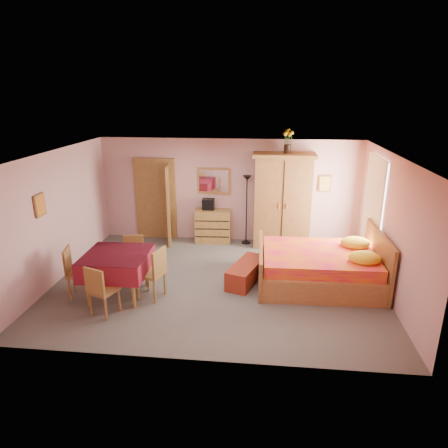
# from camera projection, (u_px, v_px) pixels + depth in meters

# --- Properties ---
(floor) EXTENTS (6.50, 6.50, 0.00)m
(floor) POSITION_uv_depth(u_px,v_px,m) (218.00, 282.00, 8.12)
(floor) COLOR #645F58
(floor) RESTS_ON ground
(ceiling) EXTENTS (6.50, 6.50, 0.00)m
(ceiling) POSITION_uv_depth(u_px,v_px,m) (217.00, 154.00, 7.30)
(ceiling) COLOR brown
(ceiling) RESTS_ON wall_back
(wall_back) EXTENTS (6.50, 0.10, 2.60)m
(wall_back) POSITION_uv_depth(u_px,v_px,m) (229.00, 191.00, 10.07)
(wall_back) COLOR #CA9392
(wall_back) RESTS_ON floor
(wall_front) EXTENTS (6.50, 0.10, 2.60)m
(wall_front) POSITION_uv_depth(u_px,v_px,m) (195.00, 279.00, 5.35)
(wall_front) COLOR #CA9392
(wall_front) RESTS_ON floor
(wall_left) EXTENTS (0.10, 5.00, 2.60)m
(wall_left) POSITION_uv_depth(u_px,v_px,m) (57.00, 216.00, 8.03)
(wall_left) COLOR #CA9392
(wall_left) RESTS_ON floor
(wall_right) EXTENTS (0.10, 5.00, 2.60)m
(wall_right) POSITION_uv_depth(u_px,v_px,m) (391.00, 227.00, 7.39)
(wall_right) COLOR #CA9392
(wall_right) RESTS_ON floor
(doorway) EXTENTS (1.06, 0.12, 2.15)m
(doorway) POSITION_uv_depth(u_px,v_px,m) (156.00, 200.00, 10.32)
(doorway) COLOR #9E6B35
(doorway) RESTS_ON floor
(window) EXTENTS (0.08, 1.40, 1.95)m
(window) POSITION_uv_depth(u_px,v_px,m) (374.00, 202.00, 8.48)
(window) COLOR white
(window) RESTS_ON wall_right
(picture_left) EXTENTS (0.04, 0.32, 0.42)m
(picture_left) POSITION_uv_depth(u_px,v_px,m) (40.00, 205.00, 7.34)
(picture_left) COLOR orange
(picture_left) RESTS_ON wall_left
(picture_back) EXTENTS (0.30, 0.04, 0.40)m
(picture_back) POSITION_uv_depth(u_px,v_px,m) (325.00, 184.00, 9.73)
(picture_back) COLOR #D8BF59
(picture_back) RESTS_ON wall_back
(chest_of_drawers) EXTENTS (0.92, 0.50, 0.84)m
(chest_of_drawers) POSITION_uv_depth(u_px,v_px,m) (213.00, 226.00, 10.18)
(chest_of_drawers) COLOR olive
(chest_of_drawers) RESTS_ON floor
(wall_mirror) EXTENTS (0.85, 0.09, 0.67)m
(wall_mirror) POSITION_uv_depth(u_px,v_px,m) (214.00, 181.00, 10.02)
(wall_mirror) COLOR white
(wall_mirror) RESTS_ON wall_back
(stereo) EXTENTS (0.30, 0.22, 0.28)m
(stereo) POSITION_uv_depth(u_px,v_px,m) (208.00, 204.00, 10.06)
(stereo) COLOR black
(stereo) RESTS_ON chest_of_drawers
(floor_lamp) EXTENTS (0.26, 0.26, 1.75)m
(floor_lamp) POSITION_uv_depth(u_px,v_px,m) (246.00, 210.00, 9.93)
(floor_lamp) COLOR black
(floor_lamp) RESTS_ON floor
(wardrobe) EXTENTS (1.48, 0.76, 2.31)m
(wardrobe) POSITION_uv_depth(u_px,v_px,m) (282.00, 201.00, 9.71)
(wardrobe) COLOR #9B6534
(wardrobe) RESTS_ON floor
(sunflower_vase) EXTENTS (0.23, 0.23, 0.56)m
(sunflower_vase) POSITION_uv_depth(u_px,v_px,m) (288.00, 141.00, 9.26)
(sunflower_vase) COLOR gold
(sunflower_vase) RESTS_ON wardrobe
(bed) EXTENTS (2.43, 1.93, 1.11)m
(bed) POSITION_uv_depth(u_px,v_px,m) (319.00, 258.00, 7.91)
(bed) COLOR #E21642
(bed) RESTS_ON floor
(bench) EXTENTS (0.80, 1.27, 0.40)m
(bench) POSITION_uv_depth(u_px,v_px,m) (246.00, 272.00, 8.09)
(bench) COLOR maroon
(bench) RESTS_ON floor
(dining_table) EXTENTS (1.17, 1.17, 0.85)m
(dining_table) POSITION_uv_depth(u_px,v_px,m) (118.00, 275.00, 7.47)
(dining_table) COLOR maroon
(dining_table) RESTS_ON floor
(chair_south) EXTENTS (0.54, 0.54, 0.92)m
(chair_south) POSITION_uv_depth(u_px,v_px,m) (104.00, 289.00, 6.84)
(chair_south) COLOR olive
(chair_south) RESTS_ON floor
(chair_north) EXTENTS (0.46, 0.46, 0.89)m
(chair_north) POSITION_uv_depth(u_px,v_px,m) (133.00, 259.00, 8.14)
(chair_north) COLOR #A37437
(chair_north) RESTS_ON floor
(chair_west) EXTENTS (0.53, 0.53, 0.96)m
(chair_west) POSITION_uv_depth(u_px,v_px,m) (80.00, 272.00, 7.46)
(chair_west) COLOR #AB753A
(chair_west) RESTS_ON floor
(chair_east) EXTENTS (0.55, 0.55, 0.99)m
(chair_east) POSITION_uv_depth(u_px,v_px,m) (151.00, 273.00, 7.39)
(chair_east) COLOR #A87B39
(chair_east) RESTS_ON floor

